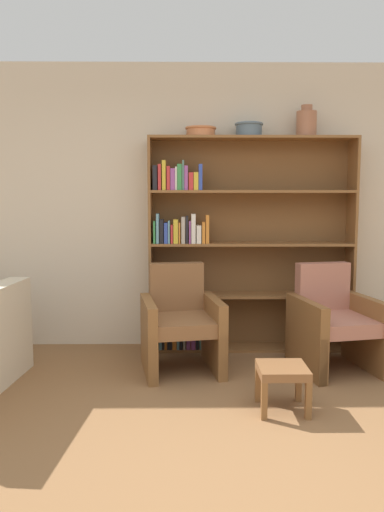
# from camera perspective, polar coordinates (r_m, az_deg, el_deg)

# --- Properties ---
(ground_plane) EXTENTS (24.00, 24.00, 0.00)m
(ground_plane) POSITION_cam_1_polar(r_m,az_deg,el_deg) (2.86, 7.64, -24.36)
(ground_plane) COLOR brown
(wall_back) EXTENTS (12.00, 0.06, 2.75)m
(wall_back) POSITION_cam_1_polar(r_m,az_deg,el_deg) (4.95, 3.70, 5.57)
(wall_back) COLOR beige
(wall_back) RESTS_ON ground
(bookshelf) EXTENTS (1.95, 0.30, 2.04)m
(bookshelf) POSITION_cam_1_polar(r_m,az_deg,el_deg) (4.81, 4.45, 0.80)
(bookshelf) COLOR brown
(bookshelf) RESTS_ON ground
(bowl_terracotta) EXTENTS (0.29, 0.29, 0.09)m
(bowl_terracotta) POSITION_cam_1_polar(r_m,az_deg,el_deg) (4.79, 1.01, 14.07)
(bowl_terracotta) COLOR #C67547
(bowl_terracotta) RESTS_ON bookshelf
(bowl_olive) EXTENTS (0.27, 0.27, 0.13)m
(bowl_olive) POSITION_cam_1_polar(r_m,az_deg,el_deg) (4.82, 6.52, 14.22)
(bowl_olive) COLOR slate
(bowl_olive) RESTS_ON bookshelf
(vase_tall) EXTENTS (0.19, 0.19, 0.29)m
(vase_tall) POSITION_cam_1_polar(r_m,az_deg,el_deg) (4.93, 12.94, 14.59)
(vase_tall) COLOR #A36647
(vase_tall) RESTS_ON bookshelf
(armchair_leather) EXTENTS (0.75, 0.78, 0.89)m
(armchair_leather) POSITION_cam_1_polar(r_m,az_deg,el_deg) (4.32, -1.31, -7.71)
(armchair_leather) COLOR brown
(armchair_leather) RESTS_ON ground
(armchair_cushioned) EXTENTS (0.76, 0.79, 0.89)m
(armchair_cushioned) POSITION_cam_1_polar(r_m,az_deg,el_deg) (4.50, 15.88, -7.37)
(armchair_cushioned) COLOR brown
(armchair_cushioned) RESTS_ON ground
(footstool) EXTENTS (0.33, 0.33, 0.32)m
(footstool) POSITION_cam_1_polar(r_m,az_deg,el_deg) (3.59, 10.30, -13.18)
(footstool) COLOR brown
(footstool) RESTS_ON ground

